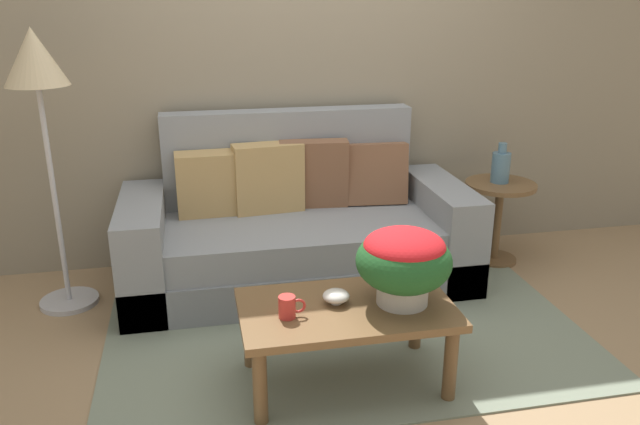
# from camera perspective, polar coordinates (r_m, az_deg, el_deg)

# --- Properties ---
(ground_plane) EXTENTS (14.00, 14.00, 0.00)m
(ground_plane) POSITION_cam_1_polar(r_m,az_deg,el_deg) (3.60, 2.09, -10.26)
(ground_plane) COLOR #997A56
(wall_back) EXTENTS (6.40, 0.12, 2.97)m
(wall_back) POSITION_cam_1_polar(r_m,az_deg,el_deg) (4.28, -1.49, 15.46)
(wall_back) COLOR gray
(wall_back) RESTS_ON ground
(area_rug) EXTENTS (2.57, 1.96, 0.01)m
(area_rug) POSITION_cam_1_polar(r_m,az_deg,el_deg) (3.68, 1.73, -9.46)
(area_rug) COLOR gray
(area_rug) RESTS_ON ground
(couch) EXTENTS (2.14, 0.93, 1.05)m
(couch) POSITION_cam_1_polar(r_m,az_deg,el_deg) (4.03, -2.14, -1.71)
(couch) COLOR slate
(couch) RESTS_ON ground
(coffee_table) EXTENTS (0.98, 0.58, 0.41)m
(coffee_table) POSITION_cam_1_polar(r_m,az_deg,el_deg) (2.97, 2.37, -9.45)
(coffee_table) COLOR brown
(coffee_table) RESTS_ON ground
(side_table) EXTENTS (0.47, 0.47, 0.56)m
(side_table) POSITION_cam_1_polar(r_m,az_deg,el_deg) (4.45, 15.78, 0.43)
(side_table) COLOR brown
(side_table) RESTS_ON ground
(floor_lamp) EXTENTS (0.34, 0.34, 1.60)m
(floor_lamp) POSITION_cam_1_polar(r_m,az_deg,el_deg) (3.76, -24.04, 10.42)
(floor_lamp) COLOR #B2B2B7
(floor_lamp) RESTS_ON ground
(potted_plant) EXTENTS (0.44, 0.44, 0.36)m
(potted_plant) POSITION_cam_1_polar(r_m,az_deg,el_deg) (2.89, 7.55, -4.24)
(potted_plant) COLOR #B7B2A8
(potted_plant) RESTS_ON coffee_table
(coffee_mug) EXTENTS (0.12, 0.08, 0.10)m
(coffee_mug) POSITION_cam_1_polar(r_m,az_deg,el_deg) (2.82, -2.90, -8.48)
(coffee_mug) COLOR red
(coffee_mug) RESTS_ON coffee_table
(snack_bowl) EXTENTS (0.12, 0.12, 0.06)m
(snack_bowl) POSITION_cam_1_polar(r_m,az_deg,el_deg) (2.94, 1.46, -7.54)
(snack_bowl) COLOR silver
(snack_bowl) RESTS_ON coffee_table
(table_vase) EXTENTS (0.12, 0.12, 0.27)m
(table_vase) POSITION_cam_1_polar(r_m,az_deg,el_deg) (4.38, 15.96, 4.01)
(table_vase) COLOR slate
(table_vase) RESTS_ON side_table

